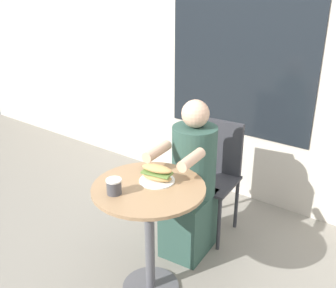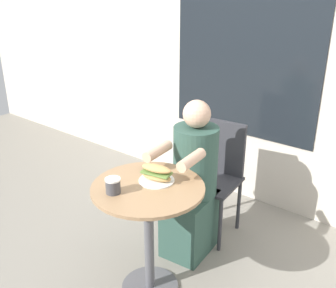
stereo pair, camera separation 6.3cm
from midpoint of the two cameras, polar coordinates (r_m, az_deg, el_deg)
The scene contains 7 objects.
ground_plane at distance 2.70m, azimuth -3.22°, elevation -20.09°, with size 8.00×8.00×0.00m, color gray.
storefront_wall at distance 3.27m, azimuth 13.36°, elevation 14.52°, with size 8.00×0.09×2.80m.
cafe_table at distance 2.37m, azimuth -3.51°, elevation -10.47°, with size 0.66×0.66×0.74m.
diner_chair at distance 3.00m, azimuth 6.24°, elevation -3.35°, with size 0.41×0.41×0.87m.
seated_diner at distance 2.75m, azimuth 2.72°, elevation -6.49°, with size 0.35×0.56×1.12m.
sandwich_on_plate at distance 2.29m, azimuth -2.36°, elevation -4.44°, with size 0.21×0.21×0.10m.
drink_cup at distance 2.19m, azimuth -8.66°, elevation -6.11°, with size 0.09×0.09×0.09m.
Camera 1 is at (1.27, -1.52, 1.83)m, focal length 42.00 mm.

